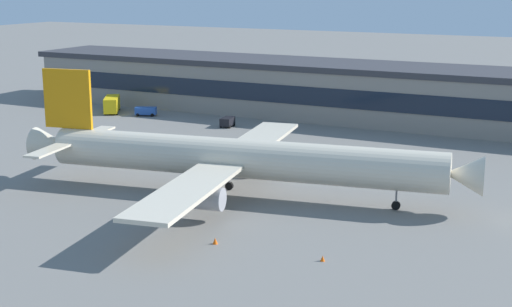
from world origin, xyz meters
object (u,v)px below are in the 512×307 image
(follow_me_car, at_px, (146,111))
(airliner, at_px, (236,158))
(fuel_truck, at_px, (112,104))
(traffic_cone_0, at_px, (215,241))
(baggage_tug, at_px, (227,121))
(traffic_cone_2, at_px, (323,258))

(follow_me_car, bearing_deg, airliner, -43.89)
(fuel_truck, bearing_deg, traffic_cone_0, -44.97)
(airliner, bearing_deg, fuel_truck, 141.21)
(airliner, distance_m, baggage_tug, 47.10)
(fuel_truck, bearing_deg, airliner, -38.79)
(airliner, xyz_separation_m, follow_me_car, (-44.82, 43.11, -4.05))
(follow_me_car, distance_m, baggage_tug, 21.22)
(follow_me_car, relative_size, traffic_cone_0, 6.66)
(follow_me_car, height_order, baggage_tug, same)
(baggage_tug, relative_size, traffic_cone_2, 6.31)
(baggage_tug, distance_m, traffic_cone_0, 65.35)
(fuel_truck, xyz_separation_m, baggage_tug, (30.20, -2.90, -0.80))
(follow_me_car, distance_m, traffic_cone_0, 79.45)
(traffic_cone_0, bearing_deg, baggage_tug, 117.86)
(follow_me_car, height_order, traffic_cone_2, follow_me_car)
(baggage_tug, distance_m, traffic_cone_2, 71.48)
(airliner, distance_m, traffic_cone_0, 19.19)
(follow_me_car, bearing_deg, traffic_cone_0, -49.50)
(fuel_truck, height_order, traffic_cone_2, fuel_truck)
(airliner, distance_m, fuel_truck, 69.30)
(follow_me_car, xyz_separation_m, baggage_tug, (21.06, -2.64, -0.00))
(airliner, relative_size, traffic_cone_2, 100.97)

